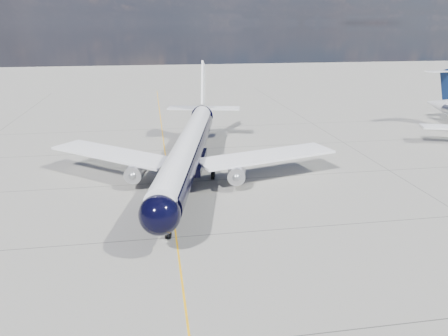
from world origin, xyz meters
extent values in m
plane|color=gray|center=(0.00, 30.00, 0.00)|extent=(320.00, 320.00, 0.00)
cube|color=#F9AB0D|center=(0.00, 25.00, 0.00)|extent=(0.16, 160.00, 0.01)
cylinder|color=black|center=(2.51, 25.11, 3.97)|extent=(11.00, 35.84, 3.59)
sphere|color=black|center=(-1.43, 6.64, 3.97)|extent=(4.26, 4.26, 3.59)
cone|color=black|center=(7.15, 46.81, 4.53)|extent=(4.89, 7.21, 3.59)
cylinder|color=white|center=(2.51, 25.11, 4.86)|extent=(10.62, 37.53, 2.80)
cube|color=black|center=(-1.47, 6.45, 4.49)|extent=(2.45, 1.58, 0.52)
cube|color=white|center=(-6.89, 28.56, 3.12)|extent=(16.92, 15.28, 0.30)
cube|color=white|center=(12.51, 24.42, 3.12)|extent=(18.73, 9.52, 0.30)
cube|color=black|center=(2.51, 25.11, 2.64)|extent=(5.85, 10.06, 0.94)
cylinder|color=#B0B0B8|center=(-3.89, 24.54, 2.03)|extent=(2.98, 4.69, 2.12)
cylinder|color=#B0B0B8|center=(8.12, 21.98, 2.03)|extent=(2.98, 4.69, 2.12)
sphere|color=gray|center=(-4.30, 22.60, 2.03)|extent=(1.23, 1.23, 1.04)
sphere|color=gray|center=(7.71, 20.04, 2.03)|extent=(1.23, 1.23, 1.04)
cube|color=white|center=(-3.85, 24.73, 2.74)|extent=(0.83, 3.00, 1.04)
cube|color=white|center=(8.16, 22.16, 2.74)|extent=(0.83, 3.00, 1.04)
cube|color=white|center=(7.05, 46.35, 9.35)|extent=(1.55, 5.92, 8.05)
cube|color=white|center=(7.15, 46.81, 5.29)|extent=(12.64, 5.52, 0.21)
cylinder|color=gray|center=(-0.74, 9.87, 1.18)|extent=(0.20, 0.20, 1.98)
cylinder|color=black|center=(-0.93, 9.91, 0.33)|extent=(0.30, 0.68, 0.66)
cylinder|color=black|center=(-0.56, 9.83, 0.33)|extent=(0.30, 0.68, 0.66)
cylinder|color=gray|center=(-0.15, 27.12, 1.27)|extent=(0.29, 0.29, 1.79)
cylinder|color=gray|center=(5.76, 25.86, 1.27)|extent=(0.29, 0.29, 1.79)
cylinder|color=black|center=(-0.26, 26.62, 0.52)|extent=(0.63, 1.10, 1.04)
cylinder|color=black|center=(-0.04, 27.63, 0.52)|extent=(0.63, 1.10, 1.04)
cylinder|color=black|center=(5.66, 25.35, 0.52)|extent=(0.63, 1.10, 1.04)
cylinder|color=black|center=(5.87, 26.37, 0.52)|extent=(0.63, 1.10, 1.04)
cone|color=white|center=(54.73, 51.35, 3.77)|extent=(3.63, 5.73, 2.90)
cube|color=#091A40|center=(54.95, 49.76, 7.80)|extent=(0.89, 4.51, 6.59)
cube|color=white|center=(54.86, 50.39, 10.38)|extent=(8.82, 3.33, 0.17)
camera|label=1|loc=(-1.58, -27.18, 19.18)|focal=35.00mm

